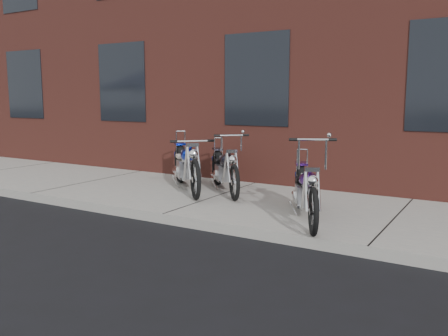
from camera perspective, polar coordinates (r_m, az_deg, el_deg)
The scene contains 6 objects.
ground at distance 7.13m, azimuth -7.39°, elevation -6.67°, with size 120.00×120.00×0.00m, color black.
sidewalk at distance 8.31m, azimuth -0.98°, elevation -3.89°, with size 22.00×3.00×0.15m, color gray.
building_brick at distance 14.22m, azimuth 13.55°, elevation 16.93°, with size 22.00×10.00×8.00m, color brown.
chopper_purple at distance 6.74m, azimuth 9.86°, elevation -2.94°, with size 1.08×1.94×1.20m.
chopper_blue at distance 8.80m, azimuth -4.51°, elevation 0.15°, with size 1.77×1.80×1.05m.
chopper_third at distance 8.62m, azimuth 0.10°, elevation -0.31°, with size 1.52×1.66×1.09m.
Camera 1 is at (4.28, -5.39, 1.86)m, focal length 38.00 mm.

